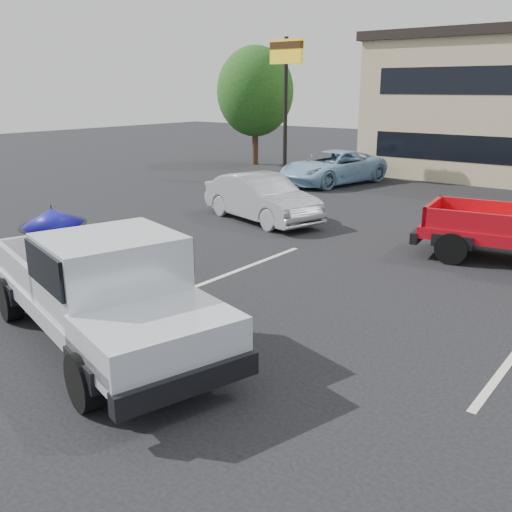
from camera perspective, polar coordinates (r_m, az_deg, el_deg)
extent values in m
plane|color=black|center=(9.38, 3.87, -8.18)|extent=(90.00, 90.00, 0.00)
cube|color=silver|center=(12.56, -2.38, -1.66)|extent=(0.12, 5.00, 0.01)
cylinder|color=black|center=(25.75, 2.96, 14.41)|extent=(0.18, 0.18, 6.00)
cube|color=yellow|center=(25.78, 3.04, 19.75)|extent=(1.60, 0.18, 1.00)
cube|color=#381E0C|center=(25.79, 3.05, 20.30)|extent=(1.60, 0.22, 0.30)
cylinder|color=#332114|center=(30.64, -0.08, 11.40)|extent=(0.32, 0.32, 2.42)
ellipsoid|color=#1A4A15|center=(30.52, -0.08, 16.13)|extent=(3.96, 3.96, 4.55)
cylinder|color=black|center=(10.83, -23.37, -3.95)|extent=(0.81, 0.48, 0.76)
cylinder|color=black|center=(11.33, -14.35, -2.21)|extent=(0.81, 0.48, 0.76)
cylinder|color=black|center=(7.62, -16.75, -11.86)|extent=(0.81, 0.48, 0.76)
cylinder|color=black|center=(8.31, -4.67, -8.69)|extent=(0.81, 0.48, 0.76)
cube|color=silver|center=(9.29, -15.32, -4.53)|extent=(5.71, 3.32, 0.28)
cube|color=silver|center=(7.50, -9.75, -7.57)|extent=(1.97, 2.26, 0.46)
cube|color=black|center=(7.07, -6.77, -12.44)|extent=(0.73, 1.94, 0.30)
cube|color=black|center=(11.83, -20.18, -1.31)|extent=(0.71, 1.93, 0.28)
cube|color=silver|center=(8.59, -14.31, -1.38)|extent=(2.09, 2.22, 1.05)
cube|color=black|center=(8.53, -14.40, -0.10)|extent=(1.97, 2.28, 0.55)
cube|color=black|center=(10.57, -18.25, -1.88)|extent=(2.71, 2.40, 0.10)
cube|color=silver|center=(10.77, -14.02, 0.46)|extent=(2.24, 0.72, 0.50)
cube|color=silver|center=(10.27, -22.98, -1.14)|extent=(2.24, 0.72, 0.50)
cube|color=silver|center=(11.51, -20.15, 0.95)|extent=(0.60, 1.80, 0.50)
cube|color=silver|center=(9.49, -16.27, -1.87)|extent=(0.60, 1.80, 0.50)
ellipsoid|color=brown|center=(10.28, -18.15, -1.15)|extent=(0.58, 0.52, 0.32)
cylinder|color=brown|center=(10.03, -18.08, -1.82)|extent=(0.07, 0.07, 0.24)
cylinder|color=brown|center=(10.07, -17.21, -1.66)|extent=(0.07, 0.07, 0.24)
ellipsoid|color=brown|center=(10.06, -17.93, -0.29)|extent=(0.37, 0.35, 0.44)
cylinder|color=red|center=(10.01, -17.97, 0.46)|extent=(0.21, 0.21, 0.04)
sphere|color=brown|center=(9.91, -17.88, 0.93)|extent=(0.23, 0.23, 0.23)
cone|color=black|center=(9.80, -17.62, 0.66)|extent=(0.19, 0.15, 0.11)
cone|color=black|center=(9.88, -18.32, 1.58)|extent=(0.08, 0.08, 0.12)
cone|color=black|center=(9.92, -17.65, 1.69)|extent=(0.08, 0.08, 0.12)
cylinder|color=brown|center=(10.47, -18.42, -1.43)|extent=(0.29, 0.05, 0.10)
cylinder|color=black|center=(10.19, -19.43, 0.71)|extent=(0.02, 0.10, 1.05)
cone|color=#151199|center=(10.06, -19.72, 3.70)|extent=(1.10, 1.12, 0.36)
cylinder|color=black|center=(10.03, -19.81, 4.59)|extent=(0.02, 0.02, 0.10)
cylinder|color=black|center=(10.09, -19.65, 2.98)|extent=(1.10, 1.10, 0.09)
cylinder|color=black|center=(13.84, 18.97, 0.74)|extent=(0.77, 0.38, 0.74)
cylinder|color=black|center=(15.56, 20.17, 2.29)|extent=(0.77, 0.38, 0.74)
cube|color=black|center=(14.82, 16.33, 2.44)|extent=(0.47, 1.91, 0.27)
cube|color=black|center=(14.57, 21.23, 2.64)|extent=(2.48, 2.11, 0.10)
cube|color=red|center=(15.33, 21.80, 4.34)|extent=(2.22, 0.44, 0.49)
cube|color=red|center=(13.69, 20.84, 3.11)|extent=(2.22, 0.44, 0.49)
cube|color=red|center=(14.68, 17.23, 4.29)|extent=(0.37, 1.78, 0.49)
imported|color=#9EA0A5|center=(17.38, 0.56, 5.83)|extent=(4.51, 2.61, 1.41)
imported|color=#90BAD6|center=(24.53, 7.66, 8.77)|extent=(3.28, 5.35, 1.38)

